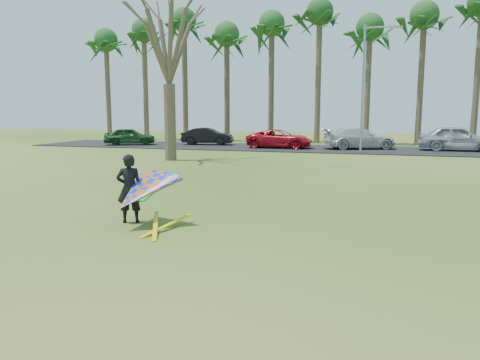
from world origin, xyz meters
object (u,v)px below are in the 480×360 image
(bare_tree_left, at_px, (168,33))
(streetlight, at_px, (366,83))
(car_2, at_px, (280,139))
(car_4, at_px, (457,138))
(car_0, at_px, (130,136))
(car_1, at_px, (207,136))
(car_3, at_px, (359,138))
(kite_flyer, at_px, (139,191))

(bare_tree_left, xyz_separation_m, streetlight, (10.16, 7.00, -2.45))
(car_2, bearing_deg, streetlight, -112.99)
(streetlight, relative_size, car_4, 1.60)
(streetlight, relative_size, car_0, 2.03)
(streetlight, xyz_separation_m, car_0, (-17.92, 2.01, -3.73))
(bare_tree_left, bearing_deg, car_0, 130.74)
(streetlight, height_order, car_0, streetlight)
(bare_tree_left, distance_m, car_4, 20.25)
(bare_tree_left, distance_m, streetlight, 12.58)
(bare_tree_left, relative_size, car_1, 2.40)
(car_0, height_order, car_4, car_4)
(streetlight, xyz_separation_m, car_3, (-0.40, 3.27, -3.66))
(car_2, distance_m, car_3, 5.64)
(streetlight, relative_size, car_3, 1.57)
(car_0, bearing_deg, streetlight, -119.74)
(kite_flyer, bearing_deg, streetlight, 78.02)
(bare_tree_left, xyz_separation_m, car_0, (-7.76, 9.01, -6.19))
(car_1, bearing_deg, car_4, -97.62)
(bare_tree_left, bearing_deg, car_2, 66.26)
(bare_tree_left, distance_m, car_2, 12.08)
(bare_tree_left, height_order, car_2, bare_tree_left)
(car_0, distance_m, car_2, 11.95)
(streetlight, relative_size, car_2, 1.68)
(car_0, relative_size, car_3, 0.77)
(bare_tree_left, relative_size, car_4, 1.94)
(car_2, relative_size, kite_flyer, 1.99)
(streetlight, relative_size, kite_flyer, 3.35)
(kite_flyer, bearing_deg, car_2, 93.80)
(car_2, bearing_deg, kite_flyer, -176.56)
(streetlight, bearing_deg, car_3, 97.02)
(car_1, bearing_deg, car_0, 101.70)
(car_0, bearing_deg, car_4, -109.50)
(streetlight, bearing_deg, car_1, 162.02)
(car_1, height_order, car_3, car_3)
(car_3, bearing_deg, car_4, -108.69)
(car_3, height_order, kite_flyer, kite_flyer)
(car_4, distance_m, kite_flyer, 26.63)
(car_1, distance_m, car_3, 11.73)
(bare_tree_left, xyz_separation_m, car_1, (-1.96, 10.93, -6.19))
(bare_tree_left, distance_m, kite_flyer, 16.20)
(bare_tree_left, xyz_separation_m, car_4, (16.16, 10.62, -6.01))
(car_4, bearing_deg, car_2, 96.60)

